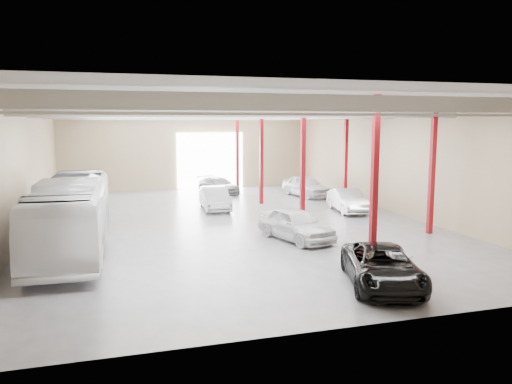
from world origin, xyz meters
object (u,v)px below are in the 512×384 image
coach_bus (72,215)px  black_sedan (382,267)px  car_row_b (215,198)px  car_row_c (219,186)px  car_right_near (348,200)px  car_right_far (306,186)px  car_row_a (296,224)px

coach_bus → black_sedan: bearing=-35.8°
car_row_b → car_row_c: (1.89, 7.50, -0.09)m
car_right_near → car_right_far: (0.00, 7.30, 0.08)m
car_row_a → black_sedan: bearing=-102.5°
black_sedan → car_right_near: car_right_near is taller
car_row_a → car_row_b: (-2.05, 9.92, -0.04)m
car_row_b → coach_bus: bearing=-130.3°
coach_bus → car_right_near: bearing=20.5°
black_sedan → car_row_c: (-0.58, 25.00, -0.04)m
car_right_near → car_right_far: 7.30m
black_sedan → car_right_far: size_ratio=1.06×
car_row_a → car_row_c: car_row_a is taller
black_sedan → car_right_near: 15.31m
car_row_b → car_row_c: size_ratio=0.99×
black_sedan → car_right_far: bearing=93.1°
car_row_b → car_right_near: bearing=-18.8°
black_sedan → coach_bus: bearing=160.6°
car_row_a → car_right_far: car_right_far is taller
car_row_a → car_row_b: bearing=86.0°
car_row_a → car_right_near: car_row_a is taller
coach_bus → car_right_near: 17.76m
car_right_far → coach_bus: bearing=-153.3°
coach_bus → car_row_a: coach_bus is taller
car_right_far → car_row_a: bearing=-125.1°
car_right_near → car_row_b: bearing=166.0°
car_right_far → black_sedan: bearing=-116.1°
car_right_near → black_sedan: bearing=-104.3°
car_row_c → black_sedan: bearing=-106.0°
black_sedan → car_row_a: size_ratio=1.09×
black_sedan → car_row_b: (-2.47, 17.50, 0.05)m
black_sedan → car_row_a: (-0.42, 7.58, 0.09)m
black_sedan → car_row_a: car_row_a is taller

